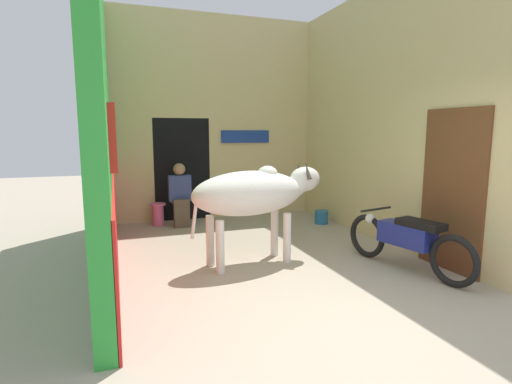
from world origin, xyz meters
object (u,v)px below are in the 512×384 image
Objects in this scene: motorcycle_near at (406,239)px; bucket at (321,217)px; plastic_stool at (158,213)px; cow at (255,194)px; shopkeeper_seated at (180,193)px.

motorcycle_near reaches higher than bucket.
plastic_stool is (-2.78, 3.71, -0.19)m from motorcycle_near.
motorcycle_near is 4.64m from plastic_stool.
motorcycle_near is at bearing -95.84° from bucket.
bucket is at bearing 84.16° from motorcycle_near.
bucket is (2.03, 1.82, -0.84)m from cow.
bucket is at bearing 41.87° from cow.
bucket is at bearing -15.51° from shopkeeper_seated.
plastic_stool is (-0.41, 0.20, -0.41)m from shopkeeper_seated.
cow is 3.04m from plastic_stool.
shopkeeper_seated is at bearing 103.61° from cow.
motorcycle_near is at bearing -28.35° from cow.
shopkeeper_seated is 0.61m from plastic_stool.
motorcycle_near is at bearing -55.92° from shopkeeper_seated.
cow is 1.65× the size of shopkeeper_seated.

